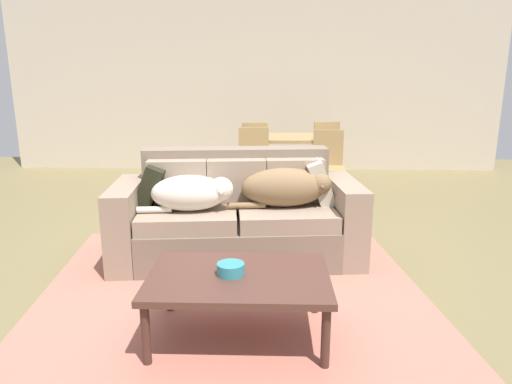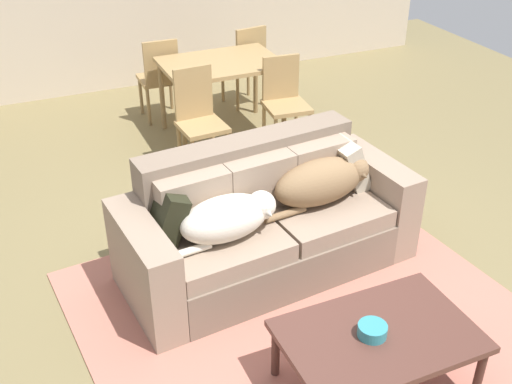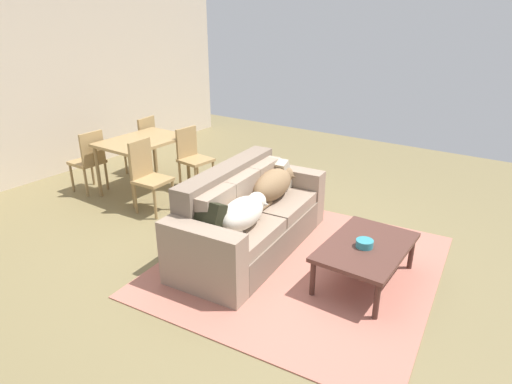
% 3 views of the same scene
% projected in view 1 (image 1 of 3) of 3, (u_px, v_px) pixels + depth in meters
% --- Properties ---
extents(ground_plane, '(10.00, 10.00, 0.00)m').
position_uv_depth(ground_plane, '(238.00, 257.00, 4.07)').
color(ground_plane, olive).
extents(back_partition, '(8.00, 0.12, 2.70)m').
position_uv_depth(back_partition, '(254.00, 87.00, 7.62)').
color(back_partition, beige).
rests_on(back_partition, ground).
extents(area_rug, '(2.99, 2.86, 0.01)m').
position_uv_depth(area_rug, '(232.00, 288.00, 3.46)').
color(area_rug, '#B66C5B').
rests_on(area_rug, ground).
extents(couch, '(2.13, 1.05, 0.92)m').
position_uv_depth(couch, '(237.00, 217.00, 4.01)').
color(couch, '#796656').
rests_on(couch, ground).
extents(dog_on_left_cushion, '(0.76, 0.39, 0.29)m').
position_uv_depth(dog_on_left_cushion, '(193.00, 193.00, 3.76)').
color(dog_on_left_cushion, beige).
rests_on(dog_on_left_cushion, couch).
extents(dog_on_right_cushion, '(0.86, 0.39, 0.32)m').
position_uv_depth(dog_on_right_cushion, '(287.00, 187.00, 3.88)').
color(dog_on_right_cushion, olive).
rests_on(dog_on_right_cushion, couch).
extents(throw_pillow_by_left_arm, '(0.27, 0.36, 0.39)m').
position_uv_depth(throw_pillow_by_left_arm, '(153.00, 185.00, 3.95)').
color(throw_pillow_by_left_arm, black).
rests_on(throw_pillow_by_left_arm, couch).
extents(throw_pillow_by_right_arm, '(0.28, 0.40, 0.41)m').
position_uv_depth(throw_pillow_by_right_arm, '(319.00, 182.00, 4.03)').
color(throw_pillow_by_right_arm, '#BAAE96').
rests_on(throw_pillow_by_right_arm, couch).
extents(coffee_table, '(1.07, 0.70, 0.40)m').
position_uv_depth(coffee_table, '(239.00, 282.00, 2.75)').
color(coffee_table, '#533028').
rests_on(coffee_table, ground).
extents(bowl_on_coffee_table, '(0.16, 0.16, 0.07)m').
position_uv_depth(bowl_on_coffee_table, '(231.00, 269.00, 2.73)').
color(bowl_on_coffee_table, teal).
rests_on(bowl_on_coffee_table, coffee_table).
extents(dining_table, '(1.16, 0.81, 0.77)m').
position_uv_depth(dining_table, '(290.00, 143.00, 6.06)').
color(dining_table, '#A48251').
rests_on(dining_table, ground).
extents(dining_chair_near_left, '(0.42, 0.42, 0.94)m').
position_uv_depth(dining_chair_near_left, '(254.00, 164.00, 5.55)').
color(dining_chair_near_left, '#A48251').
rests_on(dining_chair_near_left, ground).
extents(dining_chair_near_right, '(0.44, 0.44, 0.91)m').
position_uv_depth(dining_chair_near_right, '(328.00, 164.00, 5.57)').
color(dining_chair_near_right, '#A48251').
rests_on(dining_chair_near_right, ground).
extents(dining_chair_far_left, '(0.41, 0.41, 0.90)m').
position_uv_depth(dining_chair_far_left, '(255.00, 150.00, 6.70)').
color(dining_chair_far_left, '#A48251').
rests_on(dining_chair_far_left, ground).
extents(dining_chair_far_right, '(0.45, 0.45, 0.92)m').
position_uv_depth(dining_chair_far_right, '(324.00, 149.00, 6.66)').
color(dining_chair_far_right, '#A48251').
rests_on(dining_chair_far_right, ground).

